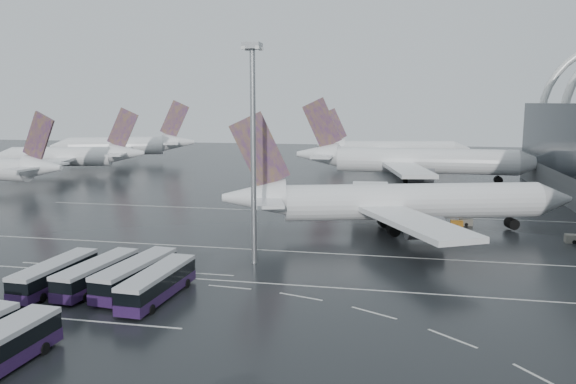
% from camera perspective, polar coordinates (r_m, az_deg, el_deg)
% --- Properties ---
extents(ground, '(420.00, 420.00, 0.00)m').
position_cam_1_polar(ground, '(64.99, 3.04, -9.01)').
color(ground, black).
rests_on(ground, ground).
extents(lane_marking_near, '(120.00, 0.25, 0.01)m').
position_cam_1_polar(lane_marking_near, '(63.11, 2.77, -9.56)').
color(lane_marking_near, silver).
rests_on(lane_marking_near, ground).
extents(lane_marking_mid, '(120.00, 0.25, 0.01)m').
position_cam_1_polar(lane_marking_mid, '(76.39, 4.36, -6.25)').
color(lane_marking_mid, silver).
rests_on(lane_marking_mid, ground).
extents(lane_marking_far, '(120.00, 0.25, 0.01)m').
position_cam_1_polar(lane_marking_far, '(103.52, 6.27, -2.20)').
color(lane_marking_far, silver).
rests_on(lane_marking_far, ground).
extents(bus_bay_line_south, '(28.00, 0.25, 0.01)m').
position_cam_1_polar(bus_bay_line_south, '(59.37, -23.60, -11.57)').
color(bus_bay_line_south, silver).
rests_on(bus_bay_line_south, ground).
extents(bus_bay_line_north, '(28.00, 0.25, 0.01)m').
position_cam_1_polar(bus_bay_line_north, '(72.29, -16.31, -7.49)').
color(bus_bay_line_north, silver).
rests_on(bus_bay_line_north, ground).
extents(airliner_main, '(54.93, 47.53, 18.90)m').
position_cam_1_polar(airliner_main, '(89.04, 10.85, -1.06)').
color(airliner_main, white).
rests_on(airliner_main, ground).
extents(airliner_gate_b, '(61.80, 55.77, 21.52)m').
position_cam_1_polar(airliner_gate_b, '(145.95, 12.50, 3.06)').
color(airliner_gate_b, white).
rests_on(airliner_gate_b, ground).
extents(airliner_gate_c, '(51.37, 46.72, 18.35)m').
position_cam_1_polar(airliner_gate_c, '(192.08, 10.36, 4.29)').
color(airliner_gate_c, white).
rests_on(airliner_gate_c, ground).
extents(jet_remote_mid, '(42.96, 34.82, 18.79)m').
position_cam_1_polar(jet_remote_mid, '(172.18, -21.14, 3.37)').
color(jet_remote_mid, white).
rests_on(jet_remote_mid, ground).
extents(jet_remote_far, '(47.24, 38.45, 21.03)m').
position_cam_1_polar(jet_remote_far, '(201.08, -16.13, 4.53)').
color(jet_remote_far, white).
rests_on(jet_remote_far, ground).
extents(bus_row_near_a, '(3.37, 12.44, 3.04)m').
position_cam_1_polar(bus_row_near_a, '(66.81, -22.57, -7.71)').
color(bus_row_near_a, '#2C143E').
rests_on(bus_row_near_a, ground).
extents(bus_row_near_b, '(3.96, 12.51, 3.03)m').
position_cam_1_polar(bus_row_near_b, '(65.38, -18.81, -7.86)').
color(bus_row_near_b, '#2C143E').
rests_on(bus_row_near_b, ground).
extents(bus_row_near_c, '(4.31, 13.20, 3.19)m').
position_cam_1_polar(bus_row_near_c, '(63.64, -15.20, -8.07)').
color(bus_row_near_c, '#2C143E').
rests_on(bus_row_near_c, ground).
extents(bus_row_near_d, '(3.53, 12.79, 3.12)m').
position_cam_1_polar(bus_row_near_d, '(60.27, -13.08, -9.00)').
color(bus_row_near_d, '#2C143E').
rests_on(bus_row_near_d, ground).
extents(floodlight_mast, '(2.09, 2.09, 27.24)m').
position_cam_1_polar(floodlight_mast, '(69.16, -3.57, 6.55)').
color(floodlight_mast, gray).
rests_on(floodlight_mast, ground).
extents(gse_cart_belly_b, '(2.11, 1.24, 1.15)m').
position_cam_1_polar(gse_cart_belly_b, '(97.83, 17.64, -2.90)').
color(gse_cart_belly_b, slate).
rests_on(gse_cart_belly_b, ground).
extents(gse_cart_belly_d, '(2.24, 1.33, 1.22)m').
position_cam_1_polar(gse_cart_belly_d, '(91.60, 27.00, -4.25)').
color(gse_cart_belly_d, slate).
rests_on(gse_cart_belly_d, ground).
extents(gse_cart_belly_e, '(1.99, 1.17, 1.08)m').
position_cam_1_polar(gse_cart_belly_e, '(95.99, 16.76, -3.11)').
color(gse_cart_belly_e, '#B56D18').
rests_on(gse_cart_belly_e, ground).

